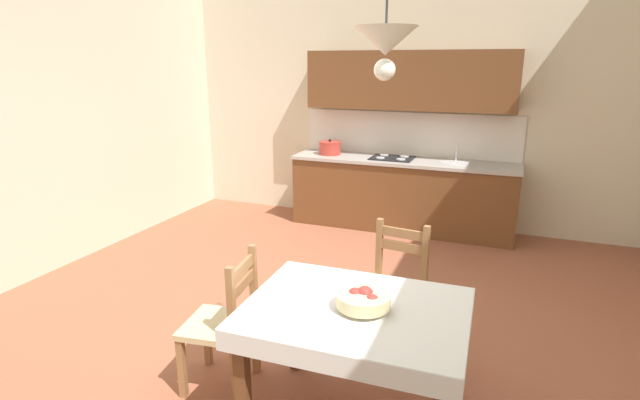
# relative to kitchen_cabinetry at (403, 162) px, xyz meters

# --- Properties ---
(ground_plane) EXTENTS (6.36, 7.03, 0.10)m
(ground_plane) POSITION_rel_kitchen_cabinetry_xyz_m (-0.13, -2.94, -0.91)
(ground_plane) COLOR #99563D
(wall_back) EXTENTS (6.36, 0.12, 4.18)m
(wall_back) POSITION_rel_kitchen_cabinetry_xyz_m (-0.13, 0.33, 1.23)
(wall_back) COLOR beige
(wall_back) RESTS_ON ground_plane
(kitchen_cabinetry) EXTENTS (2.79, 0.63, 2.20)m
(kitchen_cabinetry) POSITION_rel_kitchen_cabinetry_xyz_m (0.00, 0.00, 0.00)
(kitchen_cabinetry) COLOR brown
(kitchen_cabinetry) RESTS_ON ground_plane
(dining_table) EXTENTS (1.26, 0.98, 0.75)m
(dining_table) POSITION_rel_kitchen_cabinetry_xyz_m (0.52, -3.62, -0.24)
(dining_table) COLOR brown
(dining_table) RESTS_ON ground_plane
(dining_chair_tv_side) EXTENTS (0.48, 0.48, 0.93)m
(dining_chair_tv_side) POSITION_rel_kitchen_cabinetry_xyz_m (-0.36, -3.60, -0.41)
(dining_chair_tv_side) COLOR #D1BC89
(dining_chair_tv_side) RESTS_ON ground_plane
(dining_chair_kitchen_side) EXTENTS (0.47, 0.47, 0.93)m
(dining_chair_kitchen_side) POSITION_rel_kitchen_cabinetry_xyz_m (0.54, -2.72, -0.41)
(dining_chair_kitchen_side) COLOR #D1BC89
(dining_chair_kitchen_side) RESTS_ON ground_plane
(fruit_bowl) EXTENTS (0.30, 0.30, 0.12)m
(fruit_bowl) POSITION_rel_kitchen_cabinetry_xyz_m (0.57, -3.63, -0.04)
(fruit_bowl) COLOR beige
(fruit_bowl) RESTS_ON dining_table
(pendant_lamp) EXTENTS (0.32, 0.32, 0.80)m
(pendant_lamp) POSITION_rel_kitchen_cabinetry_xyz_m (0.61, -3.48, 1.30)
(pendant_lamp) COLOR black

